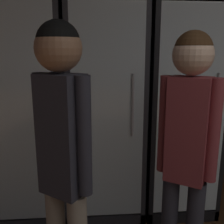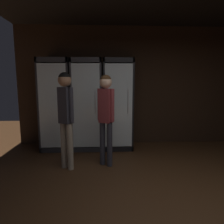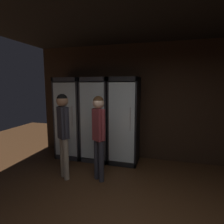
{
  "view_description": "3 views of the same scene",
  "coord_description": "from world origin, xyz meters",
  "px_view_note": "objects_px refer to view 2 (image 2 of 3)",
  "views": [
    {
      "loc": [
        -1.45,
        0.31,
        1.52
      ],
      "look_at": [
        -1.28,
        2.59,
        0.98
      ],
      "focal_mm": 41.88,
      "sensor_mm": 36.0,
      "label": 1
    },
    {
      "loc": [
        -0.97,
        -1.69,
        1.48
      ],
      "look_at": [
        -0.79,
        2.25,
        0.89
      ],
      "focal_mm": 31.0,
      "sensor_mm": 36.0,
      "label": 2
    },
    {
      "loc": [
        0.22,
        -1.47,
        1.81
      ],
      "look_at": [
        -0.83,
        2.25,
        1.25
      ],
      "focal_mm": 29.34,
      "sensor_mm": 36.0,
      "label": 3
    }
  ],
  "objects_px": {
    "cooler_far_left": "(57,105)",
    "shopper_far": "(66,109)",
    "cooler_center": "(117,106)",
    "cooler_left": "(87,105)",
    "shopper_near": "(106,109)"
  },
  "relations": [
    {
      "from": "cooler_left",
      "to": "cooler_center",
      "type": "xyz_separation_m",
      "value": [
        0.68,
        -0.0,
        -0.01
      ]
    },
    {
      "from": "cooler_far_left",
      "to": "shopper_near",
      "type": "relative_size",
      "value": 1.23
    },
    {
      "from": "cooler_far_left",
      "to": "shopper_near",
      "type": "distance_m",
      "value": 1.5
    },
    {
      "from": "shopper_far",
      "to": "cooler_center",
      "type": "bearing_deg",
      "value": 50.11
    },
    {
      "from": "cooler_left",
      "to": "shopper_near",
      "type": "xyz_separation_m",
      "value": [
        0.4,
        -1.04,
        0.05
      ]
    },
    {
      "from": "cooler_far_left",
      "to": "shopper_far",
      "type": "distance_m",
      "value": 1.22
    },
    {
      "from": "shopper_far",
      "to": "shopper_near",
      "type": "bearing_deg",
      "value": 9.1
    },
    {
      "from": "cooler_left",
      "to": "shopper_near",
      "type": "relative_size",
      "value": 1.23
    },
    {
      "from": "cooler_left",
      "to": "shopper_far",
      "type": "bearing_deg",
      "value": -103.43
    },
    {
      "from": "cooler_center",
      "to": "shopper_near",
      "type": "bearing_deg",
      "value": -105.22
    },
    {
      "from": "cooler_far_left",
      "to": "shopper_far",
      "type": "bearing_deg",
      "value": -70.3
    },
    {
      "from": "shopper_near",
      "to": "shopper_far",
      "type": "xyz_separation_m",
      "value": [
        -0.68,
        -0.11,
        0.02
      ]
    },
    {
      "from": "cooler_far_left",
      "to": "cooler_left",
      "type": "xyz_separation_m",
      "value": [
        0.68,
        0.0,
        0.0
      ]
    },
    {
      "from": "cooler_far_left",
      "to": "shopper_near",
      "type": "height_order",
      "value": "cooler_far_left"
    },
    {
      "from": "cooler_far_left",
      "to": "cooler_center",
      "type": "distance_m",
      "value": 1.37
    }
  ]
}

